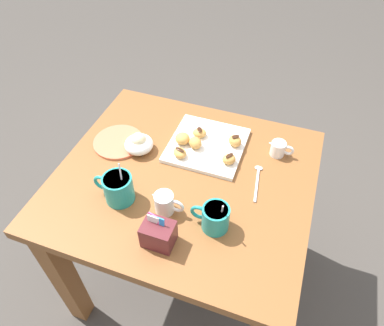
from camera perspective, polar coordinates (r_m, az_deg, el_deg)
ground_plane at (r=1.80m, az=-0.90°, el=-17.12°), size 8.00×8.00×0.00m
dining_table at (r=1.32m, az=-1.18°, el=-6.20°), size 0.86×0.78×0.70m
pastry_plate_square at (r=1.30m, az=2.39°, el=2.87°), size 0.27×0.27×0.02m
coffee_mug_teal_left at (r=1.05m, az=3.67°, el=-8.65°), size 0.12×0.08×0.13m
coffee_mug_teal_right at (r=1.13m, az=-11.82°, el=-3.89°), size 0.13×0.09×0.15m
cream_pitcher_white at (r=1.09m, az=-4.39°, el=-6.36°), size 0.10×0.06×0.07m
sugar_caddy at (r=1.03m, az=-5.41°, el=-11.23°), size 0.09×0.07×0.11m
ice_cream_bowl at (r=1.29m, az=-8.53°, el=3.13°), size 0.10×0.10×0.08m
chocolate_sauce_pitcher at (r=1.29m, az=13.70°, el=2.35°), size 0.09×0.05×0.06m
saucer_coral_left at (r=1.35m, az=-11.70°, el=3.34°), size 0.19×0.19×0.01m
loose_spoon_near_saucer at (r=1.22m, az=10.46°, el=-2.42°), size 0.04×0.16×0.01m
beignet_0 at (r=1.24m, az=-1.96°, el=1.64°), size 0.07×0.07×0.03m
chocolate_drizzle_0 at (r=1.23m, az=-1.98°, el=2.17°), size 0.04×0.03×0.00m
beignet_1 at (r=1.32m, az=1.21°, el=4.85°), size 0.05×0.05×0.03m
chocolate_drizzle_1 at (r=1.31m, az=1.23°, el=5.39°), size 0.03×0.04×0.00m
beignet_2 at (r=1.29m, az=6.91°, el=3.54°), size 0.07×0.06×0.04m
chocolate_drizzle_2 at (r=1.27m, az=7.00°, el=4.24°), size 0.03×0.03×0.00m
beignet_3 at (r=1.29m, az=-1.54°, el=3.95°), size 0.07×0.08×0.04m
beignet_4 at (r=1.22m, az=5.95°, el=0.63°), size 0.06×0.06×0.03m
chocolate_drizzle_4 at (r=1.21m, az=6.02°, el=1.22°), size 0.03×0.04×0.00m
beignet_5 at (r=1.27m, az=0.53°, el=3.26°), size 0.07×0.07×0.04m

